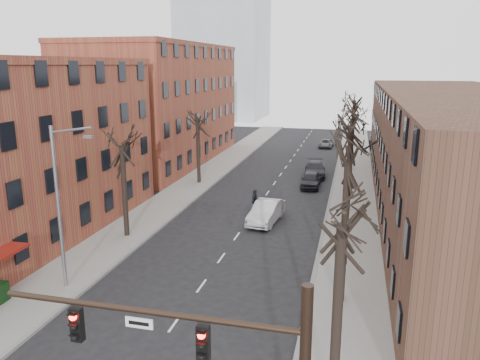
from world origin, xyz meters
The scene contains 17 objects.
sidewalk_left centered at (-8.00, 35.00, 0.07)m, with size 4.00×90.00×0.15m, color gray.
sidewalk_right centered at (8.00, 35.00, 0.07)m, with size 4.00×90.00×0.15m, color gray.
building_left_far centered at (-16.00, 44.00, 7.00)m, with size 12.00×28.00×14.00m, color brown.
building_right centered at (16.00, 30.00, 5.00)m, with size 12.00×50.00×10.00m, color #533226.
tree_right_b centered at (7.60, 12.00, 0.00)m, with size 5.20×5.20×10.80m, color black, non-canonical shape.
tree_right_c centered at (7.60, 20.00, 0.00)m, with size 5.20×5.20×11.60m, color black, non-canonical shape.
tree_right_d centered at (7.60, 28.00, 0.00)m, with size 5.20×5.20×10.00m, color black, non-canonical shape.
tree_right_e centered at (7.60, 36.00, 0.00)m, with size 5.20×5.20×10.80m, color black, non-canonical shape.
tree_right_f centered at (7.60, 44.00, 0.00)m, with size 5.20×5.20×11.60m, color black, non-canonical shape.
tree_left_a centered at (-7.60, 18.00, 0.00)m, with size 5.20×5.20×9.50m, color black, non-canonical shape.
tree_left_b centered at (-7.60, 34.00, 0.00)m, with size 5.20×5.20×9.50m, color black, non-canonical shape.
streetlight centered at (-7.03, 10.00, 5.01)m, with size 2.45×0.22×9.03m.
silver_sedan centered at (1.47, 23.57, 0.84)m, with size 1.78×5.11×1.68m, color #ADAFB4.
parked_car_near centered at (3.80, 35.26, 0.77)m, with size 1.81×4.50×1.53m, color black.
parked_car_mid centered at (3.80, 40.18, 0.79)m, with size 2.20×5.42×1.57m, color black.
parked_car_far centered at (3.80, 59.34, 0.58)m, with size 1.94×4.20×1.17m, color #595C61.
pedestrian_crossing centered at (0.04, 25.93, 0.97)m, with size 1.13×0.47×1.94m, color black.
Camera 1 is at (7.82, -10.68, 12.00)m, focal length 35.00 mm.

